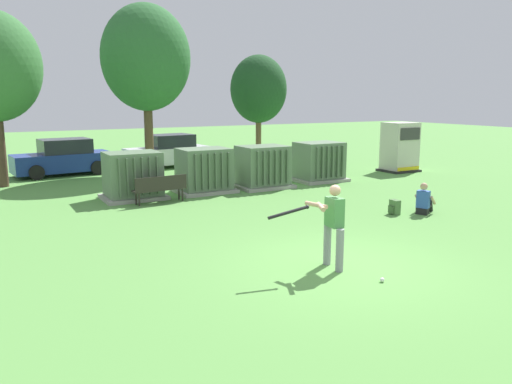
# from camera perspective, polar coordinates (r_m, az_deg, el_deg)

# --- Properties ---
(ground_plane) EXTENTS (96.00, 96.00, 0.00)m
(ground_plane) POSITION_cam_1_polar(r_m,az_deg,el_deg) (10.77, 9.54, -8.24)
(ground_plane) COLOR #5B9947
(transformer_west) EXTENTS (2.10, 1.70, 1.62)m
(transformer_west) POSITION_cam_1_polar(r_m,az_deg,el_deg) (17.84, -13.77, 1.75)
(transformer_west) COLOR #9E9B93
(transformer_west) RESTS_ON ground
(transformer_mid_west) EXTENTS (2.10, 1.70, 1.62)m
(transformer_mid_west) POSITION_cam_1_polar(r_m,az_deg,el_deg) (18.67, -5.89, 2.39)
(transformer_mid_west) COLOR #9E9B93
(transformer_mid_west) RESTS_ON ground
(transformer_mid_east) EXTENTS (2.10, 1.70, 1.62)m
(transformer_mid_east) POSITION_cam_1_polar(r_m,az_deg,el_deg) (19.52, 0.78, 2.81)
(transformer_mid_east) COLOR #9E9B93
(transformer_mid_east) RESTS_ON ground
(transformer_east) EXTENTS (2.10, 1.70, 1.62)m
(transformer_east) POSITION_cam_1_polar(r_m,az_deg,el_deg) (21.24, 7.14, 3.37)
(transformer_east) COLOR #9E9B93
(transformer_east) RESTS_ON ground
(generator_enclosure) EXTENTS (1.60, 1.40, 2.30)m
(generator_enclosure) POSITION_cam_1_polar(r_m,az_deg,el_deg) (24.72, 15.96, 4.88)
(generator_enclosure) COLOR #262626
(generator_enclosure) RESTS_ON ground
(park_bench) EXTENTS (1.83, 0.55, 0.92)m
(park_bench) POSITION_cam_1_polar(r_m,az_deg,el_deg) (16.93, -10.78, 0.53)
(park_bench) COLOR #2D2823
(park_bench) RESTS_ON ground
(batter) EXTENTS (1.61, 0.72, 1.74)m
(batter) POSITION_cam_1_polar(r_m,az_deg,el_deg) (10.33, 8.56, -3.39)
(batter) COLOR gray
(batter) RESTS_ON ground
(sports_ball) EXTENTS (0.09, 0.09, 0.09)m
(sports_ball) POSITION_cam_1_polar(r_m,az_deg,el_deg) (10.02, 14.08, -9.62)
(sports_ball) COLOR white
(sports_ball) RESTS_ON ground
(seated_spectator) EXTENTS (0.79, 0.67, 0.96)m
(seated_spectator) POSITION_cam_1_polar(r_m,az_deg,el_deg) (15.98, 18.48, -1.02)
(seated_spectator) COLOR black
(seated_spectator) RESTS_ON ground
(backpack) EXTENTS (0.29, 0.34, 0.44)m
(backpack) POSITION_cam_1_polar(r_m,az_deg,el_deg) (15.67, 15.39, -1.68)
(backpack) COLOR #4C723F
(backpack) RESTS_ON ground
(tree_center_left) EXTENTS (3.93, 3.93, 7.51)m
(tree_center_left) POSITION_cam_1_polar(r_m,az_deg,el_deg) (23.56, -12.35, 14.57)
(tree_center_left) COLOR brown
(tree_center_left) RESTS_ON ground
(tree_center_right) EXTENTS (2.94, 2.94, 5.62)m
(tree_center_right) POSITION_cam_1_polar(r_m,az_deg,el_deg) (26.73, 0.29, 11.54)
(tree_center_right) COLOR brown
(tree_center_right) RESTS_ON ground
(parked_car_leftmost) EXTENTS (4.35, 2.24, 1.62)m
(parked_car_leftmost) POSITION_cam_1_polar(r_m,az_deg,el_deg) (24.34, -20.98, 3.59)
(parked_car_leftmost) COLOR navy
(parked_car_leftmost) RESTS_ON ground
(parked_car_left_of_center) EXTENTS (4.37, 2.28, 1.62)m
(parked_car_left_of_center) POSITION_cam_1_polar(r_m,az_deg,el_deg) (25.81, -9.84, 4.51)
(parked_car_left_of_center) COLOR silver
(parked_car_left_of_center) RESTS_ON ground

